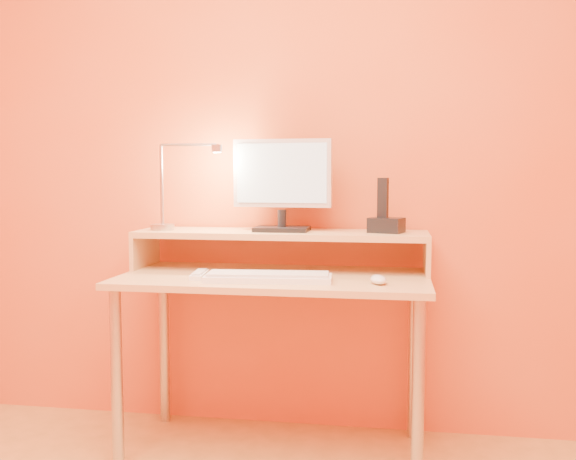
% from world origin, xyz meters
% --- Properties ---
extents(wall_back, '(3.00, 0.04, 2.50)m').
position_xyz_m(wall_back, '(0.00, 1.50, 1.25)').
color(wall_back, '#D86A3A').
rests_on(wall_back, floor).
extents(desk_leg_fl, '(0.04, 0.04, 0.69)m').
position_xyz_m(desk_leg_fl, '(-0.55, 0.93, 0.35)').
color(desk_leg_fl, '#B1B1B1').
rests_on(desk_leg_fl, floor).
extents(desk_leg_fr, '(0.04, 0.04, 0.69)m').
position_xyz_m(desk_leg_fr, '(0.55, 0.93, 0.35)').
color(desk_leg_fr, '#B1B1B1').
rests_on(desk_leg_fr, floor).
extents(desk_leg_bl, '(0.04, 0.04, 0.69)m').
position_xyz_m(desk_leg_bl, '(-0.55, 1.43, 0.35)').
color(desk_leg_bl, '#B1B1B1').
rests_on(desk_leg_bl, floor).
extents(desk_leg_br, '(0.04, 0.04, 0.69)m').
position_xyz_m(desk_leg_br, '(0.55, 1.43, 0.35)').
color(desk_leg_br, '#B1B1B1').
rests_on(desk_leg_br, floor).
extents(desk_lower, '(1.20, 0.60, 0.02)m').
position_xyz_m(desk_lower, '(0.00, 1.18, 0.71)').
color(desk_lower, tan).
rests_on(desk_lower, floor).
extents(shelf_riser_left, '(0.02, 0.30, 0.14)m').
position_xyz_m(shelf_riser_left, '(-0.59, 1.33, 0.79)').
color(shelf_riser_left, tan).
rests_on(shelf_riser_left, desk_lower).
extents(shelf_riser_right, '(0.02, 0.30, 0.14)m').
position_xyz_m(shelf_riser_right, '(0.59, 1.33, 0.79)').
color(shelf_riser_right, tan).
rests_on(shelf_riser_right, desk_lower).
extents(desk_shelf, '(1.20, 0.30, 0.02)m').
position_xyz_m(desk_shelf, '(0.00, 1.33, 0.87)').
color(desk_shelf, tan).
rests_on(desk_shelf, desk_lower).
extents(monitor_foot, '(0.22, 0.16, 0.02)m').
position_xyz_m(monitor_foot, '(0.00, 1.33, 0.89)').
color(monitor_foot, black).
rests_on(monitor_foot, desk_shelf).
extents(monitor_neck, '(0.04, 0.04, 0.07)m').
position_xyz_m(monitor_neck, '(0.00, 1.33, 0.93)').
color(monitor_neck, black).
rests_on(monitor_neck, monitor_foot).
extents(monitor_panel, '(0.41, 0.06, 0.28)m').
position_xyz_m(monitor_panel, '(0.00, 1.34, 1.12)').
color(monitor_panel, silver).
rests_on(monitor_panel, monitor_neck).
extents(monitor_back, '(0.37, 0.03, 0.24)m').
position_xyz_m(monitor_back, '(0.00, 1.36, 1.12)').
color(monitor_back, black).
rests_on(monitor_back, monitor_panel).
extents(monitor_screen, '(0.37, 0.02, 0.24)m').
position_xyz_m(monitor_screen, '(0.00, 1.32, 1.12)').
color(monitor_screen, '#ACCEDC').
rests_on(monitor_screen, monitor_panel).
extents(lamp_base, '(0.10, 0.10, 0.02)m').
position_xyz_m(lamp_base, '(-0.50, 1.30, 0.89)').
color(lamp_base, '#B1B1B1').
rests_on(lamp_base, desk_shelf).
extents(lamp_post, '(0.01, 0.01, 0.33)m').
position_xyz_m(lamp_post, '(-0.50, 1.30, 1.07)').
color(lamp_post, '#B1B1B1').
rests_on(lamp_post, lamp_base).
extents(lamp_arm, '(0.24, 0.01, 0.01)m').
position_xyz_m(lamp_arm, '(-0.38, 1.30, 1.24)').
color(lamp_arm, '#B1B1B1').
rests_on(lamp_arm, lamp_post).
extents(lamp_head, '(0.04, 0.04, 0.03)m').
position_xyz_m(lamp_head, '(-0.26, 1.30, 1.22)').
color(lamp_head, '#B1B1B1').
rests_on(lamp_head, lamp_arm).
extents(lamp_bulb, '(0.03, 0.03, 0.00)m').
position_xyz_m(lamp_bulb, '(-0.26, 1.30, 1.20)').
color(lamp_bulb, '#FFEAC6').
rests_on(lamp_bulb, lamp_head).
extents(phone_dock, '(0.15, 0.14, 0.06)m').
position_xyz_m(phone_dock, '(0.43, 1.33, 0.91)').
color(phone_dock, black).
rests_on(phone_dock, desk_shelf).
extents(phone_handset, '(0.05, 0.04, 0.16)m').
position_xyz_m(phone_handset, '(0.41, 1.33, 1.02)').
color(phone_handset, black).
rests_on(phone_handset, phone_dock).
extents(phone_led, '(0.01, 0.00, 0.04)m').
position_xyz_m(phone_led, '(0.47, 1.28, 0.91)').
color(phone_led, '#293AFF').
rests_on(phone_led, phone_dock).
extents(keyboard, '(0.48, 0.19, 0.02)m').
position_xyz_m(keyboard, '(0.00, 1.04, 0.73)').
color(keyboard, white).
rests_on(keyboard, desk_lower).
extents(mouse, '(0.08, 0.11, 0.03)m').
position_xyz_m(mouse, '(0.41, 1.04, 0.74)').
color(mouse, white).
rests_on(mouse, desk_lower).
extents(remote_control, '(0.06, 0.18, 0.02)m').
position_xyz_m(remote_control, '(-0.27, 1.08, 0.73)').
color(remote_control, white).
rests_on(remote_control, desk_lower).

